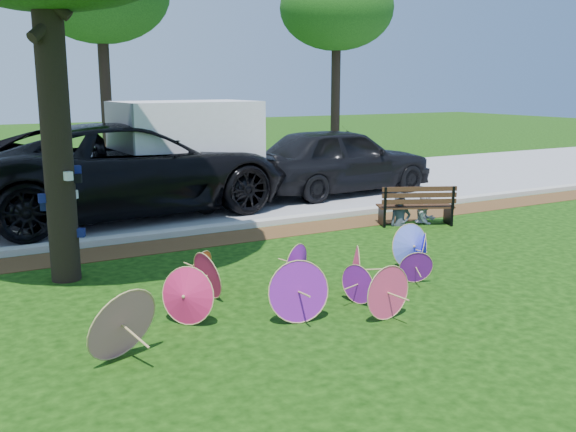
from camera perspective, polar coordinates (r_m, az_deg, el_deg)
name	(u,v)px	position (r m, az deg, el deg)	size (l,w,h in m)	color
ground	(328,314)	(8.53, 3.60, -8.67)	(90.00, 90.00, 0.00)	black
mulch_strip	(202,241)	(12.39, -7.64, -2.23)	(90.00, 1.00, 0.01)	#472D16
curb	(189,231)	(13.01, -8.78, -1.33)	(90.00, 0.30, 0.12)	#B7B5AD
street	(132,201)	(16.91, -13.66, 1.29)	(90.00, 8.00, 0.01)	gray
parasol_pile	(292,280)	(8.69, 0.40, -5.71)	(5.99, 2.65, 0.89)	purple
black_van	(129,169)	(15.06, -13.94, 4.05)	(3.48, 7.54, 2.10)	black
dark_pickup	(339,160)	(17.58, 4.58, 4.98)	(2.16, 5.38, 1.83)	black
cargo_trailer	(187,149)	(15.70, -8.98, 5.94)	(3.22, 2.04, 2.85)	white
park_bench	(415,205)	(13.94, 11.23, 0.98)	(1.63, 0.62, 0.85)	black
person_left	(401,196)	(13.72, 10.01, 1.77)	(0.47, 0.31, 1.28)	#3A4250
person_right	(427,195)	(14.18, 12.21, 1.81)	(0.58, 0.45, 1.19)	silver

